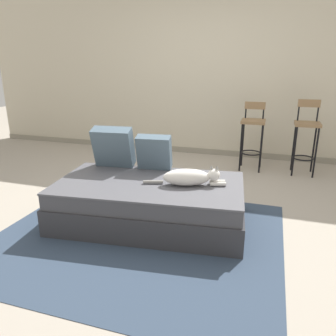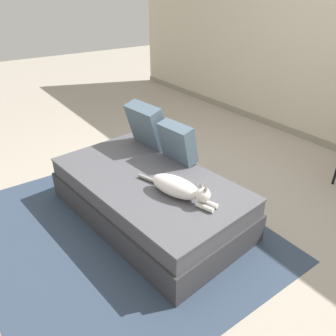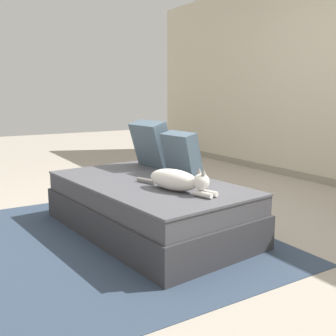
% 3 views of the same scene
% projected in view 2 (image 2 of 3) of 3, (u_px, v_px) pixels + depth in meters
% --- Properties ---
extents(ground_plane, '(16.00, 16.00, 0.00)m').
position_uv_depth(ground_plane, '(184.00, 201.00, 3.13)').
color(ground_plane, '#A89E8E').
rests_on(ground_plane, ground).
extents(wall_baseboard_trim, '(8.00, 0.02, 0.09)m').
position_uv_depth(wall_baseboard_trim, '(318.00, 141.00, 4.22)').
color(wall_baseboard_trim, gray).
rests_on(wall_baseboard_trim, ground).
extents(area_rug, '(2.43, 2.06, 0.01)m').
position_uv_depth(area_rug, '(119.00, 228.00, 2.78)').
color(area_rug, '#334256').
rests_on(area_rug, ground).
extents(couch, '(1.82, 1.14, 0.41)m').
position_uv_depth(couch, '(149.00, 196.00, 2.83)').
color(couch, '#353539').
rests_on(couch, ground).
extents(throw_pillow_corner, '(0.43, 0.30, 0.43)m').
position_uv_depth(throw_pillow_corner, '(147.00, 125.00, 3.16)').
color(throw_pillow_corner, '#4C6070').
rests_on(throw_pillow_corner, couch).
extents(throw_pillow_middle, '(0.36, 0.23, 0.36)m').
position_uv_depth(throw_pillow_middle, '(178.00, 143.00, 2.89)').
color(throw_pillow_middle, '#4C6070').
rests_on(throw_pillow_middle, couch).
extents(cat, '(0.73, 0.30, 0.19)m').
position_uv_depth(cat, '(179.00, 188.00, 2.45)').
color(cat, white).
rests_on(cat, couch).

